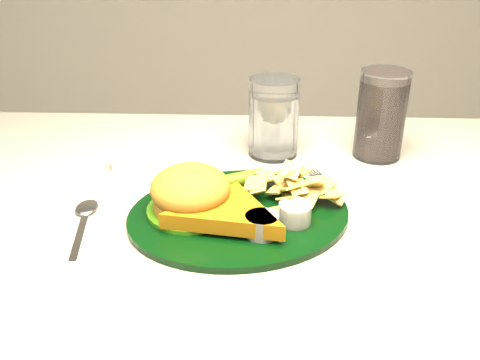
{
  "coord_description": "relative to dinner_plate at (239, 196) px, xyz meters",
  "views": [
    {
      "loc": [
        0.03,
        -0.66,
        1.15
      ],
      "look_at": [
        0.01,
        0.01,
        0.8
      ],
      "focal_mm": 40.0,
      "sensor_mm": 36.0,
      "label": 1
    }
  ],
  "objects": [
    {
      "name": "water_glass",
      "position": [
        0.05,
        0.22,
        0.03
      ],
      "size": [
        0.11,
        0.11,
        0.14
      ],
      "primitive_type": "cylinder",
      "rotation": [
        0.0,
        0.0,
        -0.38
      ],
      "color": "silver",
      "rests_on": "table"
    },
    {
      "name": "spoon",
      "position": [
        -0.21,
        -0.06,
        -0.03
      ],
      "size": [
        0.06,
        0.16,
        0.01
      ],
      "primitive_type": null,
      "rotation": [
        0.0,
        0.0,
        0.15
      ],
      "color": "silver",
      "rests_on": "table"
    },
    {
      "name": "fork_napkin",
      "position": [
        0.12,
        0.04,
        -0.03
      ],
      "size": [
        0.17,
        0.19,
        0.01
      ],
      "primitive_type": null,
      "rotation": [
        0.0,
        0.0,
        0.36
      ],
      "color": "silver",
      "rests_on": "table"
    },
    {
      "name": "cola_glass",
      "position": [
        0.23,
        0.22,
        0.04
      ],
      "size": [
        0.09,
        0.09,
        0.15
      ],
      "primitive_type": "cylinder",
      "rotation": [
        0.0,
        0.0,
        -0.16
      ],
      "color": "black",
      "rests_on": "table"
    },
    {
      "name": "dinner_plate",
      "position": [
        0.0,
        0.0,
        0.0
      ],
      "size": [
        0.37,
        0.34,
        0.07
      ],
      "primitive_type": null,
      "rotation": [
        0.0,
        0.0,
        0.28
      ],
      "color": "black",
      "rests_on": "table"
    },
    {
      "name": "ramekin",
      "position": [
        -0.19,
        0.15,
        -0.02
      ],
      "size": [
        0.05,
        0.05,
        0.03
      ],
      "primitive_type": "cylinder",
      "rotation": [
        0.0,
        0.0,
        -0.1
      ],
      "color": "white",
      "rests_on": "table"
    },
    {
      "name": "wrapped_straw",
      "position": [
        -0.06,
        0.11,
        -0.03
      ],
      "size": [
        0.2,
        0.1,
        0.01
      ],
      "primitive_type": null,
      "rotation": [
        0.0,
        0.0,
        0.18
      ],
      "color": "white",
      "rests_on": "table"
    }
  ]
}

